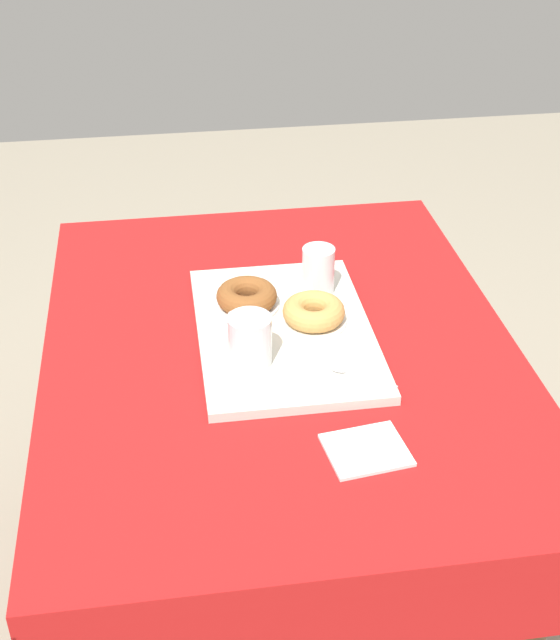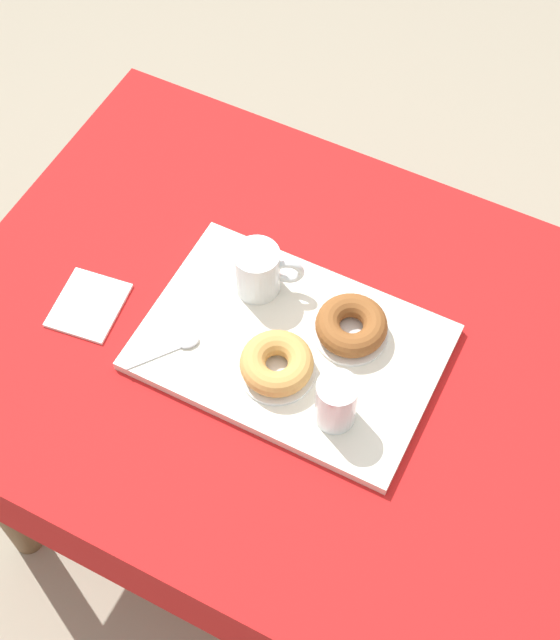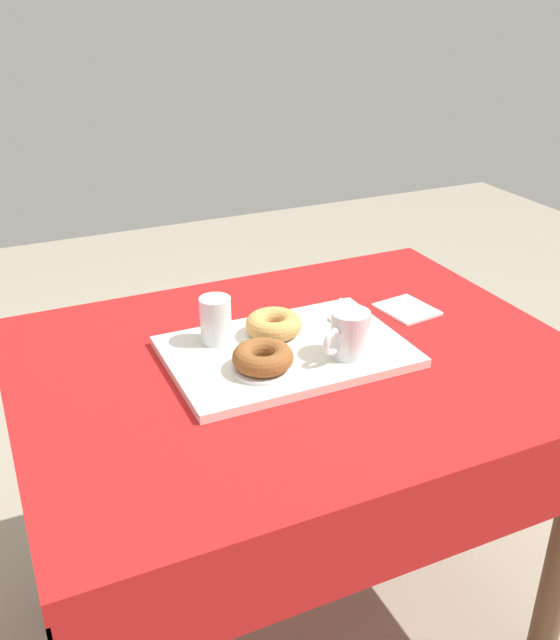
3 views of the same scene
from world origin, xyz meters
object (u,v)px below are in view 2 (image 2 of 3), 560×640
sugar_donut_right (351,325)px  dining_table (282,370)px  donut_plate_right (350,333)px  paper_napkin (89,305)px  teaspoon_near (181,345)px  tea_mug_left (258,272)px  serving_tray (291,347)px  sugar_donut_left (277,363)px  water_glass_near (336,403)px  donut_plate_left (277,371)px

sugar_donut_right → dining_table: bearing=26.4°
donut_plate_right → paper_napkin: (0.41, 0.14, -0.02)m
donut_plate_right → teaspoon_near: teaspoon_near is taller
donut_plate_right → paper_napkin: donut_plate_right is taller
tea_mug_left → donut_plate_right: 0.18m
dining_table → teaspoon_near: teaspoon_near is taller
serving_tray → donut_plate_right: bearing=-141.8°
donut_plate_right → dining_table: bearing=26.4°
dining_table → sugar_donut_left: bearing=110.1°
dining_table → water_glass_near: (-0.14, 0.10, 0.17)m
sugar_donut_right → serving_tray: bearing=38.2°
donut_plate_left → donut_plate_right: bearing=-122.6°
sugar_donut_left → donut_plate_right: (-0.07, -0.12, -0.02)m
teaspoon_near → paper_napkin: (0.18, -0.01, -0.02)m
paper_napkin → water_glass_near: bearing=179.0°
water_glass_near → sugar_donut_left: 0.12m
serving_tray → tea_mug_left: bearing=-37.8°
donut_plate_right → teaspoon_near: (0.23, 0.14, 0.00)m
sugar_donut_right → teaspoon_near: sugar_donut_right is taller
donut_plate_left → donut_plate_right: (-0.07, -0.12, 0.00)m
tea_mug_left → sugar_donut_left: tea_mug_left is taller
serving_tray → sugar_donut_right: bearing=-141.8°
tea_mug_left → donut_plate_right: size_ratio=0.92×
tea_mug_left → paper_napkin: (0.24, 0.15, -0.06)m
dining_table → tea_mug_left: (0.08, -0.06, 0.16)m
water_glass_near → tea_mug_left: bearing=-36.8°
water_glass_near → sugar_donut_right: bearing=-74.6°
paper_napkin → donut_plate_left: bearing=-176.4°
tea_mug_left → donut_plate_left: bearing=127.5°
teaspoon_near → sugar_donut_left: bearing=-42.3°
sugar_donut_left → paper_napkin: (0.34, 0.02, -0.04)m
serving_tray → donut_plate_left: 0.06m
water_glass_near → dining_table: bearing=-34.8°
teaspoon_near → dining_table: bearing=-17.0°
serving_tray → sugar_donut_right: (-0.08, -0.06, 0.04)m
tea_mug_left → teaspoon_near: bearing=70.3°
sugar_donut_right → paper_napkin: 0.44m
serving_tray → water_glass_near: water_glass_near is taller
water_glass_near → donut_plate_left: bearing=-14.3°
serving_tray → donut_plate_right: (-0.08, -0.06, 0.01)m
dining_table → donut_plate_left: size_ratio=9.12×
paper_napkin → sugar_donut_right: bearing=-161.7°
teaspoon_near → paper_napkin: bearing=125.4°
water_glass_near → paper_napkin: bearing=-1.0°
donut_plate_left → sugar_donut_right: 0.14m
water_glass_near → donut_plate_right: (0.04, -0.14, -0.04)m
sugar_donut_right → sugar_donut_left: bearing=57.4°
dining_table → water_glass_near: 0.24m
dining_table → donut_plate_left: 0.14m
donut_plate_left → sugar_donut_right: bearing=-122.6°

